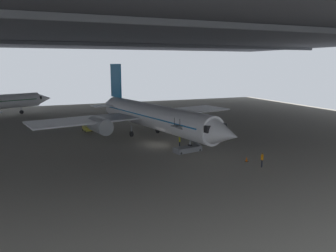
{
  "coord_description": "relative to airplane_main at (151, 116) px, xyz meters",
  "views": [
    {
      "loc": [
        -16.59,
        -43.68,
        11.65
      ],
      "look_at": [
        1.21,
        0.55,
        2.59
      ],
      "focal_mm": 34.9,
      "sensor_mm": 36.0,
      "label": 1
    }
  ],
  "objects": [
    {
      "name": "ground_plane",
      "position": [
        -0.21,
        -5.26,
        -3.49
      ],
      "size": [
        110.0,
        110.0,
        0.0
      ],
      "primitive_type": "plane",
      "color": "gray"
    },
    {
      "name": "boarding_stairs",
      "position": [
        1.55,
        -10.29,
        -2.76
      ],
      "size": [
        4.45,
        2.27,
        4.71
      ],
      "color": "slate",
      "rests_on": "ground_plane"
    },
    {
      "name": "airplane_main",
      "position": [
        0.0,
        0.0,
        0.0
      ],
      "size": [
        36.53,
        37.28,
        11.7
      ],
      "color": "white",
      "rests_on": "ground_plane"
    },
    {
      "name": "hangar_structure",
      "position": [
        -0.27,
        8.5,
        13.39
      ],
      "size": [
        121.0,
        99.0,
        17.51
      ],
      "color": "#4C4F54",
      "rests_on": "ground_plane"
    },
    {
      "name": "traffic_cone_orange",
      "position": [
        6.31,
        -17.11,
        -3.2
      ],
      "size": [
        0.36,
        0.36,
        0.6
      ],
      "color": "black",
      "rests_on": "ground_plane"
    },
    {
      "name": "baggage_tug",
      "position": [
        -8.99,
        8.5,
        -2.97
      ],
      "size": [
        1.53,
        2.33,
        0.9
      ],
      "color": "yellow",
      "rests_on": "ground_plane"
    },
    {
      "name": "crew_worker_near_nose",
      "position": [
        6.65,
        -19.57,
        -2.5
      ],
      "size": [
        0.45,
        0.4,
        1.73
      ],
      "color": "#232838",
      "rests_on": "ground_plane"
    },
    {
      "name": "crew_worker_by_stairs",
      "position": [
        1.48,
        -7.9,
        -2.5
      ],
      "size": [
        0.33,
        0.52,
        1.74
      ],
      "color": "#232838",
      "rests_on": "ground_plane"
    }
  ]
}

